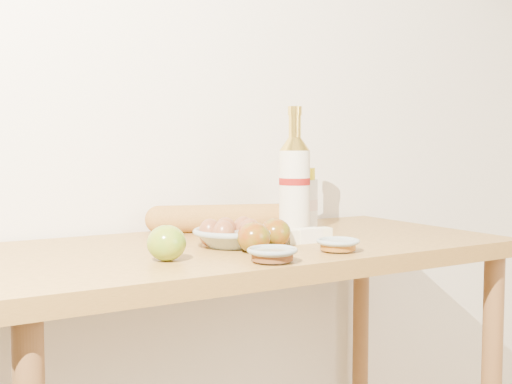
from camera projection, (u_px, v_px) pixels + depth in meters
back_wall at (189, 82)px, 1.75m from camera, size 3.50×0.02×2.60m
table at (250, 294)px, 1.51m from camera, size 1.20×0.60×0.90m
bourbon_bottle at (295, 182)px, 1.64m from camera, size 0.09×0.09×0.32m
cream_bottle at (302, 201)px, 1.72m from camera, size 0.11×0.11×0.17m
egg_bowl at (232, 235)px, 1.43m from camera, size 0.18×0.18×0.06m
baguette at (228, 218)px, 1.68m from camera, size 0.43×0.21×0.07m
apple_yellowgreen at (167, 243)px, 1.26m from camera, size 0.10×0.10×0.07m
apple_redgreen_front at (254, 237)px, 1.35m from camera, size 0.09×0.09×0.07m
apple_redgreen_right at (275, 233)px, 1.43m from camera, size 0.07×0.07×0.06m
sugar_bowl at (272, 255)px, 1.24m from camera, size 0.11×0.11×0.03m
syrup_bowl at (338, 245)px, 1.37m from camera, size 0.10×0.10×0.03m
butter_stick at (308, 236)px, 1.49m from camera, size 0.12×0.04×0.03m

